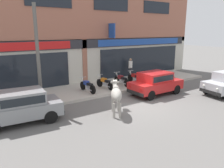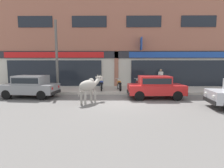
% 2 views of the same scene
% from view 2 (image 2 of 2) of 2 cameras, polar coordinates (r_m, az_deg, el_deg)
% --- Properties ---
extents(ground_plane, '(90.00, 90.00, 0.00)m').
position_cam_2_polar(ground_plane, '(10.52, 1.83, -5.60)').
color(ground_plane, '#605E5B').
extents(sidewalk, '(19.00, 3.72, 0.17)m').
position_cam_2_polar(sidewalk, '(14.50, 1.51, -1.89)').
color(sidewalk, '#B7AFA3').
rests_on(sidewalk, ground).
extents(shop_building, '(23.00, 1.40, 10.00)m').
position_cam_2_polar(shop_building, '(16.67, 1.45, 15.49)').
color(shop_building, '#9E604C').
rests_on(shop_building, ground).
extents(cow, '(1.34, 1.91, 1.61)m').
position_cam_2_polar(cow, '(9.99, -7.41, -0.46)').
color(cow, '#9E998E').
rests_on(cow, ground).
extents(car_0, '(3.63, 1.65, 1.46)m').
position_cam_2_polar(car_0, '(11.55, 13.89, -0.61)').
color(car_0, black).
rests_on(car_0, ground).
extents(car_1, '(3.71, 1.89, 1.46)m').
position_cam_2_polar(car_1, '(12.68, -25.07, -0.41)').
color(car_1, black).
rests_on(car_1, ground).
extents(motorcycle_0, '(0.52, 1.81, 0.88)m').
position_cam_2_polar(motorcycle_0, '(13.74, -3.39, -0.38)').
color(motorcycle_0, black).
rests_on(motorcycle_0, sidewalk).
extents(motorcycle_1, '(0.52, 1.81, 0.88)m').
position_cam_2_polar(motorcycle_1, '(13.77, 2.36, -0.36)').
color(motorcycle_1, black).
rests_on(motorcycle_1, sidewalk).
extents(motorcycle_2, '(0.52, 1.81, 0.88)m').
position_cam_2_polar(motorcycle_2, '(13.99, 8.37, -0.32)').
color(motorcycle_2, black).
rests_on(motorcycle_2, sidewalk).
extents(motorcycle_3, '(0.52, 1.81, 0.88)m').
position_cam_2_polar(motorcycle_3, '(14.14, 13.38, -0.35)').
color(motorcycle_3, black).
rests_on(motorcycle_3, sidewalk).
extents(pedestrian, '(0.48, 0.32, 1.60)m').
position_cam_2_polar(pedestrian, '(16.17, 15.60, 2.56)').
color(pedestrian, '#2D2D33').
rests_on(pedestrian, sidewalk).
extents(utility_pole, '(0.18, 0.18, 5.17)m').
position_cam_2_polar(utility_pole, '(13.46, -17.60, 8.56)').
color(utility_pole, '#595651').
rests_on(utility_pole, sidewalk).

